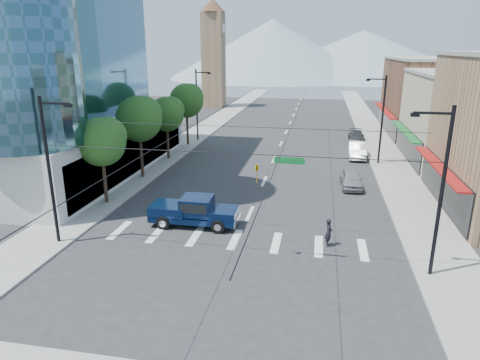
% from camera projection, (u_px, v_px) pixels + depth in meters
% --- Properties ---
extents(ground, '(160.00, 160.00, 0.00)m').
position_uv_depth(ground, '(233.00, 250.00, 25.46)').
color(ground, '#28282B').
rests_on(ground, ground).
extents(sidewalk_left, '(4.00, 120.00, 0.15)m').
position_uv_depth(sidewalk_left, '(208.00, 126.00, 65.09)').
color(sidewalk_left, gray).
rests_on(sidewalk_left, ground).
extents(sidewalk_right, '(4.00, 120.00, 0.15)m').
position_uv_depth(sidewalk_right, '(372.00, 132.00, 60.87)').
color(sidewalk_right, gray).
rests_on(sidewalk_right, ground).
extents(shop_mid, '(12.00, 14.00, 9.00)m').
position_uv_depth(shop_mid, '(474.00, 121.00, 43.13)').
color(shop_mid, tan).
rests_on(shop_mid, ground).
extents(shop_far, '(12.00, 18.00, 10.00)m').
position_uv_depth(shop_far, '(436.00, 98.00, 58.00)').
color(shop_far, brown).
rests_on(shop_far, ground).
extents(clock_tower, '(4.80, 4.80, 20.40)m').
position_uv_depth(clock_tower, '(213.00, 52.00, 83.39)').
color(clock_tower, '#8C6B4C').
rests_on(clock_tower, ground).
extents(mountain_left, '(80.00, 80.00, 22.00)m').
position_uv_depth(mountain_left, '(272.00, 49.00, 165.61)').
color(mountain_left, gray).
rests_on(mountain_left, ground).
extents(mountain_right, '(90.00, 90.00, 18.00)m').
position_uv_depth(mountain_right, '(363.00, 54.00, 169.44)').
color(mountain_right, gray).
rests_on(mountain_right, ground).
extents(tree_near, '(3.65, 3.64, 6.71)m').
position_uv_depth(tree_near, '(103.00, 140.00, 31.65)').
color(tree_near, black).
rests_on(tree_near, ground).
extents(tree_midnear, '(4.09, 4.09, 7.52)m').
position_uv_depth(tree_midnear, '(141.00, 118.00, 38.04)').
color(tree_midnear, black).
rests_on(tree_midnear, ground).
extents(tree_midfar, '(3.65, 3.64, 6.71)m').
position_uv_depth(tree_midfar, '(168.00, 113.00, 44.79)').
color(tree_midfar, black).
rests_on(tree_midfar, ground).
extents(tree_far, '(4.09, 4.09, 7.52)m').
position_uv_depth(tree_far, '(188.00, 100.00, 51.18)').
color(tree_far, black).
rests_on(tree_far, ground).
extents(signal_rig, '(21.80, 0.20, 9.00)m').
position_uv_depth(signal_rig, '(233.00, 181.00, 23.11)').
color(signal_rig, black).
rests_on(signal_rig, ground).
extents(lamp_pole_nw, '(2.00, 0.25, 9.00)m').
position_uv_depth(lamp_pole_nw, '(198.00, 102.00, 54.03)').
color(lamp_pole_nw, black).
rests_on(lamp_pole_nw, ground).
extents(lamp_pole_ne, '(2.00, 0.25, 9.00)m').
position_uv_depth(lamp_pole_ne, '(381.00, 117.00, 42.77)').
color(lamp_pole_ne, black).
rests_on(lamp_pole_ne, ground).
extents(pickup_truck, '(6.02, 2.40, 2.03)m').
position_uv_depth(pickup_truck, '(194.00, 211.00, 28.80)').
color(pickup_truck, '#061432').
rests_on(pickup_truck, ground).
extents(pedestrian, '(0.45, 0.65, 1.74)m').
position_uv_depth(pedestrian, '(329.00, 232.00, 25.85)').
color(pedestrian, black).
rests_on(pedestrian, ground).
extents(parked_car_near, '(1.92, 4.42, 1.48)m').
position_uv_depth(parked_car_near, '(351.00, 179.00, 36.79)').
color(parked_car_near, '#9A9B9E').
rests_on(parked_car_near, ground).
extents(parked_car_mid, '(1.94, 5.21, 1.70)m').
position_uv_depth(parked_car_mid, '(357.00, 150.00, 46.70)').
color(parked_car_mid, silver).
rests_on(parked_car_mid, ground).
extents(parked_car_far, '(1.95, 4.72, 1.36)m').
position_uv_depth(parked_car_far, '(357.00, 136.00, 54.69)').
color(parked_car_far, '#333436').
rests_on(parked_car_far, ground).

